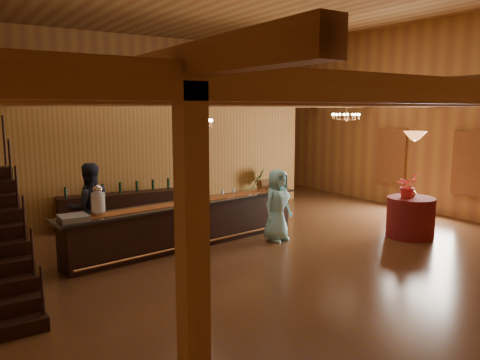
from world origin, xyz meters
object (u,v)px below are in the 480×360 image
beverage_dispenser (98,201)px  chandelier_right (346,116)px  chandelier_left (194,123)px  staff_second (90,209)px  raffle_drum (263,184)px  pendant_lamp (415,136)px  tasting_bar (190,224)px  floor_plant (256,187)px  round_table (410,217)px  backbar_shelf (121,210)px  guest (277,205)px  bartender (191,202)px

beverage_dispenser → chandelier_right: chandelier_right is taller
chandelier_left → staff_second: chandelier_left is taller
chandelier_right → staff_second: size_ratio=0.42×
raffle_drum → chandelier_right: size_ratio=0.42×
raffle_drum → pendant_lamp: size_ratio=0.38×
beverage_dispenser → tasting_bar: bearing=5.7°
chandelier_right → pendant_lamp: 3.11m
staff_second → floor_plant: (5.71, 2.03, -0.35)m
tasting_bar → floor_plant: bearing=29.0°
round_table → chandelier_left: bearing=154.7°
backbar_shelf → guest: guest is taller
backbar_shelf → staff_second: staff_second is taller
beverage_dispenser → bartender: bartender is taller
chandelier_right → floor_plant: bearing=132.5°
backbar_shelf → beverage_dispenser: bearing=-110.1°
raffle_drum → guest: bearing=-106.9°
chandelier_right → guest: bearing=-158.0°
chandelier_right → bartender: 5.44m
guest → floor_plant: (1.85, 3.43, -0.23)m
chandelier_left → pendant_lamp: bearing=-25.3°
backbar_shelf → guest: size_ratio=1.86×
raffle_drum → chandelier_left: chandelier_left is taller
chandelier_right → bartender: size_ratio=0.50×
round_table → chandelier_left: size_ratio=1.37×
beverage_dispenser → round_table: bearing=-16.6°
beverage_dispenser → chandelier_left: chandelier_left is taller
bartender → raffle_drum: bearing=178.5°
tasting_bar → guest: size_ratio=3.58×
chandelier_left → guest: chandelier_left is taller
pendant_lamp → floor_plant: pendant_lamp is taller
beverage_dispenser → round_table: beverage_dispenser is taller
tasting_bar → guest: 2.04m
bartender → floor_plant: bearing=-132.1°
round_table → guest: bearing=152.0°
raffle_drum → chandelier_right: bearing=9.0°
round_table → raffle_drum: bearing=136.1°
tasting_bar → guest: guest is taller
staff_second → bartender: bearing=-174.1°
raffle_drum → round_table: size_ratio=0.31×
pendant_lamp → staff_second: (-6.68, 2.90, -1.45)m
raffle_drum → guest: (-0.29, -0.94, -0.33)m
backbar_shelf → chandelier_right: bearing=-9.7°
chandelier_right → staff_second: chandelier_right is taller
tasting_bar → staff_second: size_ratio=3.12×
raffle_drum → staff_second: size_ratio=0.18×
tasting_bar → backbar_shelf: size_ratio=1.93×
beverage_dispenser → round_table: size_ratio=0.55×
backbar_shelf → floor_plant: (4.40, 0.15, 0.17)m
beverage_dispenser → floor_plant: (5.79, 2.91, -0.67)m
raffle_drum → round_table: (2.54, -2.44, -0.69)m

